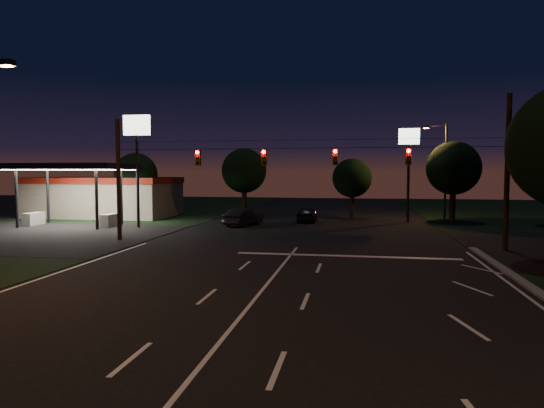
# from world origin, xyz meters

# --- Properties ---
(ground) EXTENTS (140.00, 140.00, 0.00)m
(ground) POSITION_xyz_m (0.00, 0.00, 0.00)
(ground) COLOR black
(ground) RESTS_ON ground
(cross_street_left) EXTENTS (20.00, 16.00, 0.02)m
(cross_street_left) POSITION_xyz_m (-20.00, 16.00, 0.00)
(cross_street_left) COLOR black
(cross_street_left) RESTS_ON ground
(center_line) EXTENTS (0.14, 40.00, 0.01)m
(center_line) POSITION_xyz_m (0.00, -6.00, 0.01)
(center_line) COLOR silver
(center_line) RESTS_ON ground
(stop_bar) EXTENTS (12.00, 0.50, 0.01)m
(stop_bar) POSITION_xyz_m (3.00, 11.50, 0.01)
(stop_bar) COLOR silver
(stop_bar) RESTS_ON ground
(utility_pole_right) EXTENTS (0.30, 0.30, 9.00)m
(utility_pole_right) POSITION_xyz_m (12.00, 15.00, 0.00)
(utility_pole_right) COLOR black
(utility_pole_right) RESTS_ON ground
(utility_pole_left) EXTENTS (0.28, 0.28, 8.00)m
(utility_pole_left) POSITION_xyz_m (-12.00, 15.00, 0.00)
(utility_pole_left) COLOR black
(utility_pole_left) RESTS_ON ground
(signal_span) EXTENTS (24.00, 0.40, 1.56)m
(signal_span) POSITION_xyz_m (-0.00, 14.96, 5.50)
(signal_span) COLOR black
(signal_span) RESTS_ON ground
(gas_station) EXTENTS (14.20, 16.10, 5.25)m
(gas_station) POSITION_xyz_m (-21.86, 30.39, 2.38)
(gas_station) COLOR gray
(gas_station) RESTS_ON ground
(pole_sign_left_near) EXTENTS (2.20, 0.30, 9.10)m
(pole_sign_left_near) POSITION_xyz_m (-14.00, 22.00, 6.98)
(pole_sign_left_near) COLOR black
(pole_sign_left_near) RESTS_ON ground
(pole_sign_right) EXTENTS (1.80, 0.30, 8.40)m
(pole_sign_right) POSITION_xyz_m (8.00, 30.00, 6.24)
(pole_sign_right) COLOR black
(pole_sign_right) RESTS_ON ground
(street_light_right_far) EXTENTS (2.20, 0.35, 9.00)m
(street_light_right_far) POSITION_xyz_m (11.24, 32.00, 5.24)
(street_light_right_far) COLOR black
(street_light_right_far) RESTS_ON ground
(tree_far_a) EXTENTS (4.20, 4.20, 6.42)m
(tree_far_a) POSITION_xyz_m (-17.98, 30.12, 4.26)
(tree_far_a) COLOR black
(tree_far_a) RESTS_ON ground
(tree_far_b) EXTENTS (4.60, 4.60, 6.98)m
(tree_far_b) POSITION_xyz_m (-7.98, 34.13, 4.61)
(tree_far_b) COLOR black
(tree_far_b) RESTS_ON ground
(tree_far_c) EXTENTS (3.80, 3.80, 5.86)m
(tree_far_c) POSITION_xyz_m (3.02, 33.10, 3.90)
(tree_far_c) COLOR black
(tree_far_c) RESTS_ON ground
(tree_far_d) EXTENTS (4.80, 4.80, 7.30)m
(tree_far_d) POSITION_xyz_m (12.02, 31.13, 4.83)
(tree_far_d) COLOR black
(tree_far_d) RESTS_ON ground
(car_oncoming_a) EXTENTS (1.75, 4.21, 1.42)m
(car_oncoming_a) POSITION_xyz_m (-1.00, 29.21, 0.71)
(car_oncoming_a) COLOR black
(car_oncoming_a) RESTS_ON ground
(car_oncoming_b) EXTENTS (2.68, 4.74, 1.48)m
(car_oncoming_b) POSITION_xyz_m (-5.97, 25.13, 0.74)
(car_oncoming_b) COLOR black
(car_oncoming_b) RESTS_ON ground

